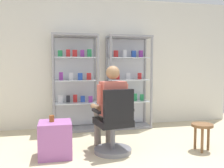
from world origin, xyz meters
name	(u,v)px	position (x,y,z in m)	size (l,w,h in m)	color
back_wall	(100,63)	(0.00, 3.00, 1.35)	(6.00, 0.10, 2.70)	silver
display_cabinet_left	(75,82)	(-0.55, 2.76, 0.96)	(0.90, 0.45, 1.90)	gray
display_cabinet_right	(128,81)	(0.55, 2.76, 0.96)	(0.90, 0.45, 1.90)	gray
office_chair	(114,127)	(-0.10, 1.23, 0.39)	(0.60, 0.56, 0.96)	slate
seated_shopkeeper	(110,104)	(-0.13, 1.39, 0.71)	(0.54, 0.61, 1.29)	slate
storage_crate	(55,139)	(-0.94, 1.29, 0.25)	(0.46, 0.44, 0.50)	#9E599E
tea_glass	(52,118)	(-0.99, 1.31, 0.55)	(0.07, 0.07, 0.09)	brown
wooden_stool	(202,129)	(1.23, 1.06, 0.33)	(0.32, 0.32, 0.41)	brown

